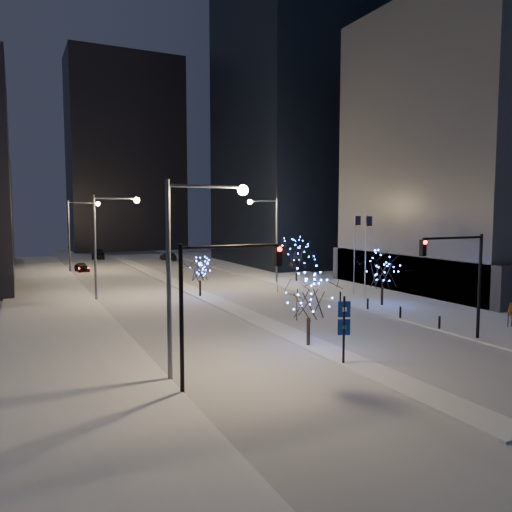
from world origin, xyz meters
TOP-DOWN VIEW (x-y plane):
  - ground at (0.00, 0.00)m, footprint 160.00×160.00m
  - road at (0.00, 35.00)m, footprint 20.00×130.00m
  - median at (0.00, 30.00)m, footprint 2.00×80.00m
  - east_sidewalk at (15.00, 20.00)m, footprint 10.00×90.00m
  - west_sidewalk at (-14.00, 20.00)m, footprint 8.00×90.00m
  - midrise_block at (34.00, 18.00)m, footprint 30.00×22.00m
  - plinth at (34.00, 18.00)m, footprint 30.00×24.00m
  - horizon_block at (6.00, 92.00)m, footprint 24.00×14.00m
  - street_lamp_w_near at (-8.94, 2.00)m, footprint 4.40×0.56m
  - street_lamp_w_mid at (-8.94, 27.00)m, footprint 4.40×0.56m
  - street_lamp_w_far at (-8.94, 52.00)m, footprint 4.40×0.56m
  - street_lamp_east at (10.08, 30.00)m, footprint 3.90×0.56m
  - traffic_signal_west at (-8.44, -0.00)m, footprint 5.26×0.43m
  - traffic_signal_east at (8.94, 1.00)m, footprint 5.26×0.43m
  - flagpoles at (13.37, 17.25)m, footprint 1.35×2.60m
  - bollards at (10.20, 10.00)m, footprint 0.16×12.16m
  - car_near at (-8.42, 51.93)m, footprint 1.93×3.89m
  - car_mid at (6.84, 61.85)m, footprint 1.95×4.25m
  - car_far at (-3.43, 70.98)m, footprint 2.98×5.60m
  - holiday_tree_median_near at (-0.50, 4.33)m, footprint 4.07×4.07m
  - holiday_tree_median_far at (-0.50, 24.50)m, footprint 3.55×3.55m
  - holiday_tree_plaza_near at (12.48, 12.90)m, footprint 4.91×4.91m
  - holiday_tree_plaza_far at (13.51, 29.64)m, footprint 4.65×4.65m
  - wayfinding_sign at (-0.70, 0.35)m, footprint 0.66×0.37m
  - construction_sign at (15.19, 2.19)m, footprint 1.04×0.42m

SIDE VIEW (x-z plane):
  - ground at x=0.00m, z-range 0.00..0.00m
  - road at x=0.00m, z-range 0.00..0.02m
  - median at x=0.00m, z-range 0.00..0.15m
  - east_sidewalk at x=15.00m, z-range 0.00..0.15m
  - west_sidewalk at x=-14.00m, z-range 0.00..0.15m
  - bollards at x=10.20m, z-range 0.15..1.05m
  - car_near at x=-8.42m, z-range 0.00..1.27m
  - car_mid at x=6.84m, z-range 0.00..1.35m
  - car_far at x=-3.43m, z-range 0.00..1.55m
  - construction_sign at x=15.19m, z-range 0.33..2.14m
  - plinth at x=34.00m, z-range 0.00..4.00m
  - wayfinding_sign at x=-0.70m, z-range 0.44..4.29m
  - holiday_tree_median_far at x=-0.50m, z-range 0.80..4.76m
  - holiday_tree_median_near at x=-0.50m, z-range 0.86..5.56m
  - holiday_tree_plaza_near at x=12.48m, z-range 0.80..5.66m
  - holiday_tree_plaza_far at x=13.51m, z-range 0.79..6.04m
  - traffic_signal_west at x=-8.44m, z-range 1.26..8.26m
  - traffic_signal_east at x=8.94m, z-range 1.26..8.26m
  - flagpoles at x=13.37m, z-range 0.80..8.80m
  - street_lamp_east at x=10.08m, z-range 1.45..11.45m
  - street_lamp_w_near at x=-8.94m, z-range 1.50..11.50m
  - street_lamp_w_mid at x=-8.94m, z-range 1.50..11.50m
  - street_lamp_w_far at x=-8.94m, z-range 1.50..11.50m
  - midrise_block at x=34.00m, z-range 0.00..30.00m
  - horizon_block at x=6.00m, z-range 0.00..42.00m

